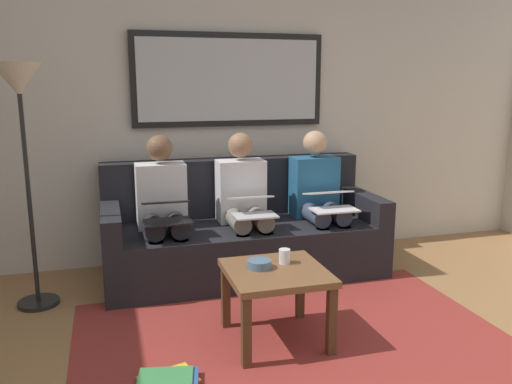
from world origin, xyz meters
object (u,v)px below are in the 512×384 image
(person_right, at_px, (163,206))
(laptop_black, at_px, (167,211))
(laptop_white, at_px, (331,200))
(coffee_table, at_px, (276,281))
(person_middle, at_px, (244,201))
(bowl, at_px, (259,264))
(couch, at_px, (242,234))
(standing_lamp, at_px, (21,108))
(laptop_silver, at_px, (252,205))
(cup, at_px, (285,256))
(magazine_stack, at_px, (168,380))
(person_left, at_px, (318,196))
(framed_mirror, at_px, (230,80))

(person_right, height_order, laptop_black, person_right)
(laptop_black, bearing_deg, person_right, -90.00)
(laptop_white, distance_m, laptop_black, 1.28)
(coffee_table, height_order, person_middle, person_middle)
(bowl, xyz_separation_m, laptop_black, (0.44, -0.85, 0.15))
(couch, bearing_deg, standing_lamp, 9.80)
(bowl, relative_size, laptop_white, 0.41)
(couch, relative_size, laptop_white, 6.23)
(couch, xyz_separation_m, bowl, (0.20, 1.17, 0.17))
(laptop_white, height_order, laptop_black, laptop_black)
(laptop_silver, bearing_deg, bowl, 77.05)
(laptop_silver, bearing_deg, laptop_black, -0.09)
(cup, distance_m, laptop_white, 1.06)
(magazine_stack, bearing_deg, bowl, -149.01)
(coffee_table, distance_m, laptop_white, 1.20)
(person_left, distance_m, person_middle, 0.64)
(bowl, xyz_separation_m, standing_lamp, (1.35, -0.90, 0.89))
(cup, bearing_deg, laptop_black, -52.93)
(framed_mirror, distance_m, cup, 1.85)
(couch, distance_m, bowl, 1.20)
(cup, bearing_deg, person_right, -59.92)
(couch, relative_size, laptop_black, 6.42)
(framed_mirror, relative_size, magazine_stack, 4.79)
(framed_mirror, height_order, person_middle, framed_mirror)
(cup, distance_m, person_middle, 1.07)
(bowl, height_order, person_right, person_right)
(laptop_silver, distance_m, person_right, 0.69)
(framed_mirror, xyz_separation_m, person_right, (0.64, 0.46, -0.94))
(laptop_silver, xyz_separation_m, magazine_stack, (0.79, 1.21, -0.60))
(person_left, bearing_deg, laptop_black, 10.95)
(person_middle, bearing_deg, laptop_silver, 90.00)
(person_right, bearing_deg, person_left, 180.00)
(couch, height_order, laptop_silver, couch)
(bowl, distance_m, person_left, 1.39)
(framed_mirror, bearing_deg, person_left, 144.48)
(cup, height_order, person_middle, person_middle)
(laptop_black, distance_m, magazine_stack, 1.36)
(laptop_white, bearing_deg, person_middle, -21.21)
(person_right, height_order, standing_lamp, standing_lamp)
(magazine_stack, bearing_deg, laptop_black, -97.21)
(bowl, distance_m, laptop_black, 0.97)
(laptop_white, height_order, person_right, person_right)
(person_right, distance_m, magazine_stack, 1.58)
(bowl, xyz_separation_m, person_middle, (-0.20, -1.10, 0.13))
(bowl, bearing_deg, cup, -167.33)
(couch, height_order, laptop_black, couch)
(couch, relative_size, laptop_silver, 6.54)
(framed_mirror, relative_size, coffee_table, 2.82)
(person_right, bearing_deg, cup, 120.08)
(magazine_stack, bearing_deg, laptop_white, -139.80)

